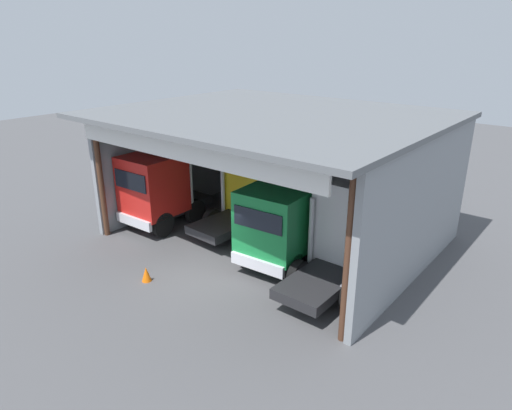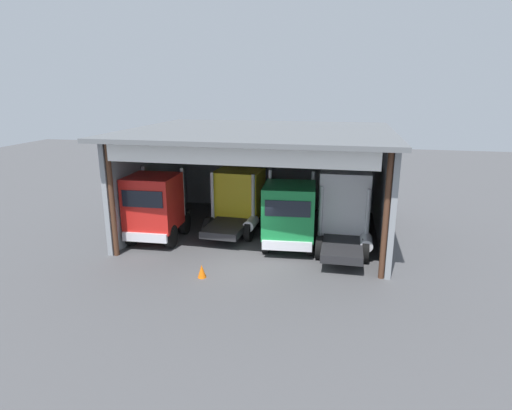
% 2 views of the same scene
% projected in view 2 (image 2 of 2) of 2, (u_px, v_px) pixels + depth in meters
% --- Properties ---
extents(ground_plane, '(80.00, 80.00, 0.00)m').
position_uv_depth(ground_plane, '(240.00, 267.00, 18.76)').
color(ground_plane, '#4C4C4F').
rests_on(ground_plane, ground).
extents(workshop_shed, '(13.12, 11.15, 5.60)m').
position_uv_depth(workshop_shed, '(265.00, 159.00, 23.12)').
color(workshop_shed, gray).
rests_on(workshop_shed, ground).
extents(truck_red_center_left_bay, '(2.63, 4.44, 3.63)m').
position_uv_depth(truck_red_center_left_bay, '(155.00, 206.00, 21.41)').
color(truck_red_center_left_bay, red).
rests_on(truck_red_center_left_bay, ground).
extents(truck_yellow_yard_outside, '(2.71, 5.02, 3.34)m').
position_uv_depth(truck_yellow_yard_outside, '(238.00, 200.00, 23.26)').
color(truck_yellow_yard_outside, yellow).
rests_on(truck_yellow_yard_outside, ground).
extents(truck_green_left_bay, '(2.78, 4.77, 3.63)m').
position_uv_depth(truck_green_left_bay, '(289.00, 214.00, 20.53)').
color(truck_green_left_bay, '#197F3D').
rests_on(truck_green_left_bay, ground).
extents(truck_white_center_right_bay, '(2.52, 5.15, 3.79)m').
position_uv_depth(truck_white_center_right_bay, '(345.00, 209.00, 20.62)').
color(truck_white_center_right_bay, white).
rests_on(truck_white_center_right_bay, ground).
extents(oil_drum, '(0.58, 0.58, 0.92)m').
position_uv_depth(oil_drum, '(224.00, 203.00, 27.21)').
color(oil_drum, '#197233').
rests_on(oil_drum, ground).
extents(tool_cart, '(0.90, 0.60, 1.00)m').
position_uv_depth(tool_cart, '(305.00, 205.00, 26.76)').
color(tool_cart, black).
rests_on(tool_cart, ground).
extents(traffic_cone, '(0.36, 0.36, 0.56)m').
position_uv_depth(traffic_cone, '(202.00, 271.00, 17.67)').
color(traffic_cone, orange).
rests_on(traffic_cone, ground).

